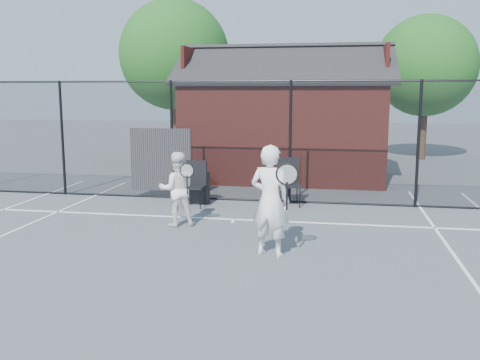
% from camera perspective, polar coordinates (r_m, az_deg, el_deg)
% --- Properties ---
extents(ground, '(80.00, 80.00, 0.00)m').
position_cam_1_polar(ground, '(8.71, -4.31, -8.83)').
color(ground, '#4F555B').
rests_on(ground, ground).
extents(court_lines, '(11.02, 18.00, 0.01)m').
position_cam_1_polar(court_lines, '(7.51, -6.89, -11.86)').
color(court_lines, white).
rests_on(court_lines, ground).
extents(fence, '(22.04, 3.00, 3.00)m').
position_cam_1_polar(fence, '(13.28, -0.26, 3.91)').
color(fence, black).
rests_on(fence, ground).
extents(clubhouse, '(6.50, 4.36, 4.19)m').
position_cam_1_polar(clubhouse, '(17.11, 4.86, 5.66)').
color(clubhouse, maroon).
rests_on(clubhouse, ground).
extents(tree_left, '(4.48, 4.48, 6.44)m').
position_cam_1_polar(tree_left, '(22.54, -7.02, 13.09)').
color(tree_left, black).
rests_on(tree_left, ground).
extents(tree_right, '(3.97, 3.97, 5.70)m').
position_cam_1_polar(tree_right, '(22.78, 19.19, 11.40)').
color(tree_right, black).
rests_on(tree_right, ground).
extents(player_front, '(0.88, 0.70, 1.87)m').
position_cam_1_polar(player_front, '(8.86, 3.23, -2.20)').
color(player_front, white).
rests_on(player_front, ground).
extents(player_back, '(0.90, 0.81, 1.52)m').
position_cam_1_polar(player_back, '(10.95, -6.74, -0.96)').
color(player_back, white).
rests_on(player_back, ground).
extents(chair_left, '(0.53, 0.55, 1.07)m').
position_cam_1_polar(chair_left, '(12.73, -4.94, -0.52)').
color(chair_left, black).
rests_on(chair_left, ground).
extents(chair_right, '(0.65, 0.67, 1.13)m').
position_cam_1_polar(chair_right, '(12.83, 5.27, -0.30)').
color(chair_right, black).
rests_on(chair_right, ground).
extents(waste_bin, '(0.61, 0.61, 0.78)m').
position_cam_1_polar(waste_bin, '(13.21, -4.39, -0.77)').
color(waste_bin, '#262626').
rests_on(waste_bin, ground).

